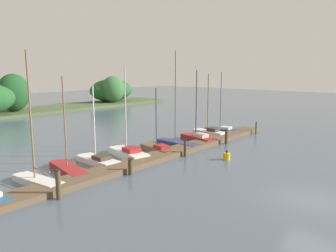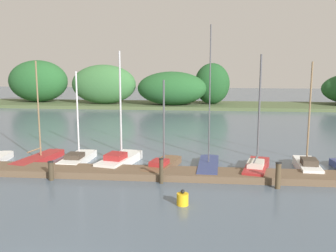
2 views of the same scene
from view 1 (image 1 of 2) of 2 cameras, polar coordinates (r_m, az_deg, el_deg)
ground at (r=18.09m, az=23.68°, el=-11.64°), size 160.00×160.00×0.00m
dock_pier at (r=23.27m, az=-3.02°, el=-5.62°), size 30.53×1.80×0.35m
sailboat_2 at (r=20.02m, az=-21.79°, el=-8.29°), size 1.29×3.80×7.35m
sailboat_3 at (r=21.77m, az=-16.88°, el=-6.89°), size 1.84×4.37×5.93m
sailboat_4 at (r=23.10m, az=-12.15°, el=-5.65°), size 1.35×3.76×5.33m
sailboat_5 at (r=24.50m, az=-6.98°, el=-4.45°), size 2.09×4.23×6.47m
sailboat_6 at (r=25.82m, az=-1.81°, el=-3.80°), size 1.93×3.96×4.92m
sailboat_7 at (r=27.80m, az=1.40°, el=-2.85°), size 1.22×4.32×7.80m
sailboat_8 at (r=29.60m, az=5.04°, el=-1.92°), size 1.86×3.98×6.26m
sailboat_9 at (r=32.17m, az=7.01°, el=-1.02°), size 1.21×3.57×5.89m
sailboat_10 at (r=34.18m, az=9.16°, el=-0.59°), size 1.56×3.58×6.05m
mooring_piling_1 at (r=17.36m, az=-18.38°, el=-9.52°), size 0.29×0.29×1.52m
mooring_piling_2 at (r=20.34m, az=-6.52°, el=-7.03°), size 0.29×0.29×0.97m
mooring_piling_3 at (r=24.34m, az=2.96°, el=-3.81°), size 0.23×0.23×1.26m
mooring_piling_4 at (r=28.72m, az=10.01°, el=-1.84°), size 0.29×0.29×1.26m
mooring_piling_5 at (r=33.91m, az=14.93°, el=-0.31°), size 0.19×0.19×1.19m
channel_buoy_0 at (r=23.92m, az=10.06°, el=-5.11°), size 0.49×0.49×0.67m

